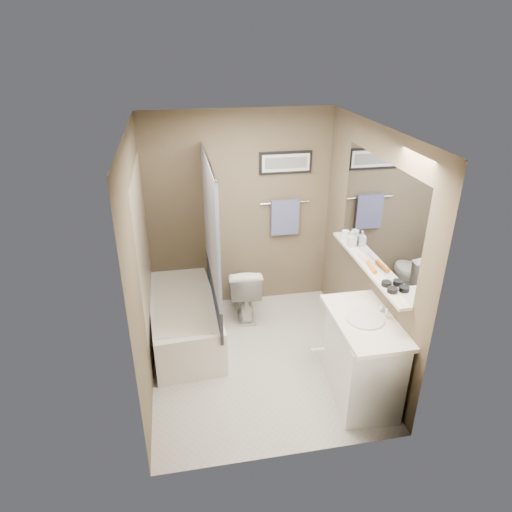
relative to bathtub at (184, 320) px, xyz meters
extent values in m
plane|color=#BDB7AF|center=(0.75, -0.52, -0.25)|extent=(2.50, 2.50, 0.00)
cube|color=silver|center=(0.75, -0.52, 2.13)|extent=(2.20, 2.50, 0.04)
cube|color=brown|center=(0.75, 0.71, 0.95)|extent=(2.20, 0.04, 2.40)
cube|color=brown|center=(0.75, -1.75, 0.95)|extent=(2.20, 0.04, 2.40)
cube|color=brown|center=(-0.33, -0.52, 0.95)|extent=(0.04, 2.50, 2.40)
cube|color=brown|center=(1.83, -0.52, 0.95)|extent=(0.04, 2.50, 2.40)
cube|color=#C4AF94|center=(-0.34, -0.02, 0.75)|extent=(0.02, 1.55, 2.00)
cylinder|color=silver|center=(0.35, -0.02, 1.80)|extent=(0.02, 1.55, 0.02)
cube|color=silver|center=(0.35, -0.02, 1.15)|extent=(0.03, 1.45, 1.28)
cube|color=#263048|center=(0.35, -0.02, 0.33)|extent=(0.03, 1.45, 0.36)
cube|color=silver|center=(1.84, -0.67, 1.37)|extent=(0.02, 1.60, 1.00)
cube|color=silver|center=(1.79, -0.67, 0.85)|extent=(0.12, 1.60, 0.03)
cylinder|color=silver|center=(1.30, 0.69, 1.05)|extent=(0.60, 0.02, 0.02)
cube|color=#7E83B7|center=(1.30, 0.67, 0.87)|extent=(0.34, 0.05, 0.44)
cube|color=black|center=(1.30, 0.71, 1.53)|extent=(0.62, 0.02, 0.26)
cube|color=white|center=(1.30, 0.70, 1.53)|extent=(0.56, 0.00, 0.20)
cube|color=#595959|center=(1.30, 0.69, 1.53)|extent=(0.50, 0.00, 0.13)
cube|color=silver|center=(1.30, -1.76, 0.75)|extent=(0.80, 0.02, 2.00)
cylinder|color=silver|center=(0.97, -1.71, 0.75)|extent=(0.10, 0.02, 0.02)
cube|color=white|center=(0.00, 0.00, 0.00)|extent=(0.80, 1.54, 0.50)
cube|color=silver|center=(0.00, 0.00, 0.25)|extent=(0.56, 1.36, 0.02)
imported|color=silver|center=(0.74, 0.37, 0.09)|extent=(0.43, 0.69, 0.68)
cube|color=white|center=(1.60, -1.18, 0.15)|extent=(0.58, 0.94, 0.80)
cube|color=white|center=(1.59, -1.18, 0.57)|extent=(0.54, 0.96, 0.04)
cylinder|color=silver|center=(1.58, -1.18, 0.60)|extent=(0.34, 0.34, 0.01)
cylinder|color=white|center=(1.78, -1.18, 0.64)|extent=(0.02, 0.02, 0.10)
sphere|color=white|center=(1.78, -1.08, 0.62)|extent=(0.05, 0.05, 0.05)
cylinder|color=black|center=(1.79, -1.21, 0.89)|extent=(0.09, 0.09, 0.04)
cylinder|color=black|center=(1.79, -1.10, 0.89)|extent=(0.09, 0.09, 0.04)
cylinder|color=orange|center=(1.79, -0.77, 0.89)|extent=(0.06, 0.22, 0.04)
cube|color=pink|center=(1.79, -0.52, 0.87)|extent=(0.04, 0.16, 0.01)
cylinder|color=white|center=(1.79, -0.07, 0.92)|extent=(0.08, 0.08, 0.10)
imported|color=#999999|center=(1.79, -0.25, 0.95)|extent=(0.08, 0.08, 0.16)
camera|label=1|loc=(0.01, -4.33, 2.86)|focal=32.00mm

